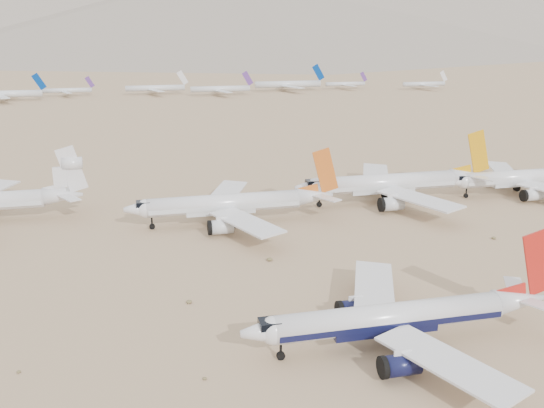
# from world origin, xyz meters

# --- Properties ---
(ground) EXTENTS (7000.00, 7000.00, 0.00)m
(ground) POSITION_xyz_m (0.00, 0.00, 0.00)
(ground) COLOR #987958
(ground) RESTS_ON ground
(main_airliner) EXTENTS (46.30, 45.22, 16.34)m
(main_airliner) POSITION_xyz_m (-1.37, -6.59, 4.49)
(main_airliner) COLOR silver
(main_airliner) RESTS_ON ground
(row2_navy_widebody) EXTENTS (46.38, 45.35, 16.50)m
(row2_navy_widebody) POSITION_xyz_m (67.89, 62.04, 4.61)
(row2_navy_widebody) COLOR silver
(row2_navy_widebody) RESTS_ON ground
(row2_gold_tail) EXTENTS (51.80, 50.66, 18.44)m
(row2_gold_tail) POSITION_xyz_m (28.58, 63.10, 5.16)
(row2_gold_tail) COLOR silver
(row2_gold_tail) RESTS_ON ground
(row2_orange_tail) EXTENTS (48.29, 47.24, 17.23)m
(row2_orange_tail) POSITION_xyz_m (-15.64, 55.17, 4.83)
(row2_orange_tail) COLOR silver
(row2_orange_tail) RESTS_ON ground
(distant_storage_row) EXTENTS (473.96, 62.19, 16.16)m
(distant_storage_row) POSITION_xyz_m (-50.62, 332.28, 4.44)
(distant_storage_row) COLOR silver
(distant_storage_row) RESTS_ON ground
(foothills) EXTENTS (4637.50, 1395.00, 155.00)m
(foothills) POSITION_xyz_m (526.68, 1100.00, 67.15)
(foothills) COLOR slate
(foothills) RESTS_ON ground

